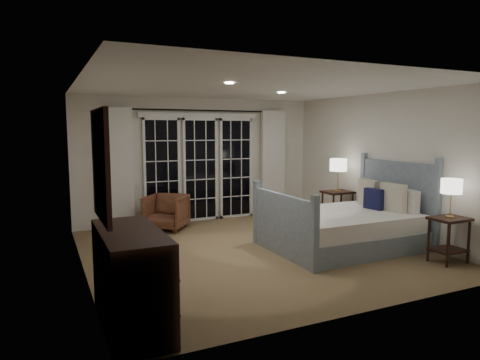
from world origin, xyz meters
name	(u,v)px	position (x,y,z in m)	size (l,w,h in m)	color
floor	(255,250)	(0.00, 0.00, 0.00)	(5.00, 5.00, 0.00)	olive
ceiling	(256,87)	(0.00, 0.00, 2.50)	(5.00, 5.00, 0.00)	white
wall_left	(81,178)	(-2.50, 0.00, 1.25)	(0.02, 5.00, 2.50)	white
wall_right	(381,165)	(2.50, 0.00, 1.25)	(0.02, 5.00, 2.50)	white
wall_back	(200,160)	(0.00, 2.50, 1.25)	(5.00, 0.02, 2.50)	white
wall_front	(369,192)	(0.00, -2.50, 1.25)	(5.00, 0.02, 2.50)	white
french_doors	(200,168)	(0.00, 2.46, 1.09)	(2.50, 0.04, 2.20)	black
curtain_rod	(201,110)	(0.00, 2.40, 2.25)	(0.03, 0.03, 3.50)	black
curtain_left	(118,168)	(-1.65, 2.38, 1.15)	(0.55, 0.10, 2.25)	silver
curtain_right	(273,163)	(1.65, 2.38, 1.15)	(0.55, 0.10, 2.25)	silver
downlight_a	(281,93)	(0.80, 0.60, 2.49)	(0.12, 0.12, 0.01)	white
downlight_b	(229,83)	(-0.60, -0.40, 2.49)	(0.12, 0.12, 0.01)	white
bed	(346,226)	(1.41, -0.43, 0.33)	(2.29, 1.65, 1.34)	#8496A0
nightstand_left	(449,233)	(2.20, -1.69, 0.42)	(0.50, 0.40, 0.65)	black
nightstand_right	(337,203)	(2.17, 0.78, 0.46)	(0.54, 0.43, 0.70)	black
lamp_left	(452,187)	(2.20, -1.69, 1.08)	(0.28, 0.28, 0.54)	tan
lamp_right	(338,165)	(2.17, 0.78, 1.19)	(0.32, 0.32, 0.62)	tan
armchair	(166,212)	(-0.87, 1.96, 0.33)	(0.70, 0.72, 0.66)	brown
dresser	(131,279)	(-2.23, -1.80, 0.47)	(0.56, 1.32, 0.93)	black
mirror	(101,165)	(-2.47, -1.80, 1.55)	(0.05, 0.85, 1.00)	black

